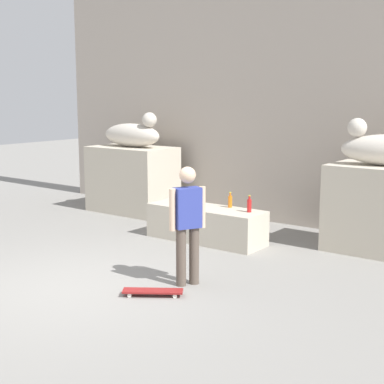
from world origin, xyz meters
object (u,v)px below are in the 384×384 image
Objects in this scene: skater at (188,220)px; bottle_orange at (230,201)px; statue_reclining_left at (133,134)px; skateboard at (153,291)px; bottle_red at (249,205)px.

bottle_orange is (-0.83, 2.37, -0.18)m from skater.
statue_reclining_left is 2.10× the size of skateboard.
skateboard is at bearing 20.33° from skater.
statue_reclining_left reaches higher than bottle_red.
statue_reclining_left is at bearing -100.88° from skater.
bottle_red is at bearing -17.19° from bottle_orange.
bottle_red is (-0.34, 2.22, -0.18)m from skater.
bottle_orange is at bearing 162.81° from bottle_red.
bottle_red is at bearing -142.81° from skater.
skateboard is 3.17m from bottle_orange.
skateboard is (-0.09, -0.64, -0.86)m from skater.
statue_reclining_left is at bearing -79.27° from skateboard.
bottle_orange is 0.51m from bottle_red.
statue_reclining_left reaches higher than skateboard.
skater is 1.08m from skateboard.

